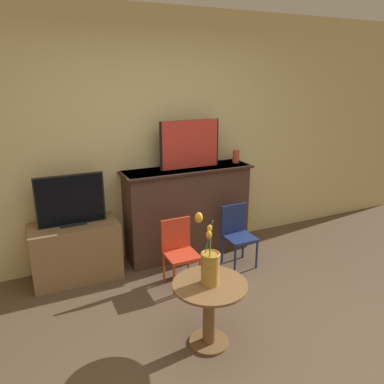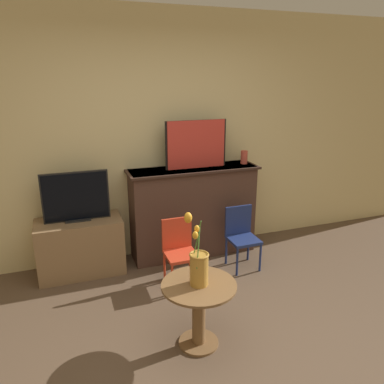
{
  "view_description": "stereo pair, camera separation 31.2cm",
  "coord_description": "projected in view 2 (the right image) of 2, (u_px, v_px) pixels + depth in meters",
  "views": [
    {
      "loc": [
        -1.27,
        -1.77,
        2.02
      ],
      "look_at": [
        0.14,
        1.25,
        0.97
      ],
      "focal_mm": 35.0,
      "sensor_mm": 36.0,
      "label": 1
    },
    {
      "loc": [
        -0.98,
        -1.89,
        2.02
      ],
      "look_at": [
        0.14,
        1.25,
        0.97
      ],
      "focal_mm": 35.0,
      "sensor_mm": 36.0,
      "label": 2
    }
  ],
  "objects": [
    {
      "name": "mantel_candle",
      "position": [
        244.0,
        157.0,
        4.33
      ],
      "size": [
        0.08,
        0.08,
        0.15
      ],
      "color": "#CC4C3D",
      "rests_on": "fireplace_mantel"
    },
    {
      "name": "tv_stand",
      "position": [
        81.0,
        247.0,
        3.92
      ],
      "size": [
        0.86,
        0.43,
        0.59
      ],
      "color": "olive",
      "rests_on": "ground"
    },
    {
      "name": "chair_blue",
      "position": [
        241.0,
        234.0,
        4.04
      ],
      "size": [
        0.31,
        0.31,
        0.66
      ],
      "color": "navy",
      "rests_on": "ground"
    },
    {
      "name": "side_table",
      "position": [
        199.0,
        306.0,
        2.84
      ],
      "size": [
        0.57,
        0.57,
        0.53
      ],
      "color": "brown",
      "rests_on": "ground"
    },
    {
      "name": "chair_red",
      "position": [
        179.0,
        248.0,
        3.7
      ],
      "size": [
        0.31,
        0.31,
        0.66
      ],
      "color": "red",
      "rests_on": "ground"
    },
    {
      "name": "fireplace_mantel",
      "position": [
        193.0,
        210.0,
        4.3
      ],
      "size": [
        1.47,
        0.42,
        1.03
      ],
      "color": "#4C3328",
      "rests_on": "ground"
    },
    {
      "name": "wall_back",
      "position": [
        153.0,
        138.0,
        4.12
      ],
      "size": [
        8.0,
        0.06,
        2.7
      ],
      "color": "beige",
      "rests_on": "ground"
    },
    {
      "name": "vase_tulips",
      "position": [
        198.0,
        265.0,
        2.73
      ],
      "size": [
        0.16,
        0.23,
        0.54
      ],
      "color": "#B78433",
      "rests_on": "side_table"
    },
    {
      "name": "painting",
      "position": [
        196.0,
        144.0,
        4.09
      ],
      "size": [
        0.7,
        0.03,
        0.52
      ],
      "color": "black",
      "rests_on": "fireplace_mantel"
    },
    {
      "name": "ground_plane",
      "position": [
        233.0,
        377.0,
        2.62
      ],
      "size": [
        14.0,
        14.0,
        0.0
      ],
      "primitive_type": "plane",
      "color": "brown"
    },
    {
      "name": "tv_monitor",
      "position": [
        76.0,
        197.0,
        3.76
      ],
      "size": [
        0.66,
        0.12,
        0.51
      ],
      "color": "black",
      "rests_on": "tv_stand"
    }
  ]
}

